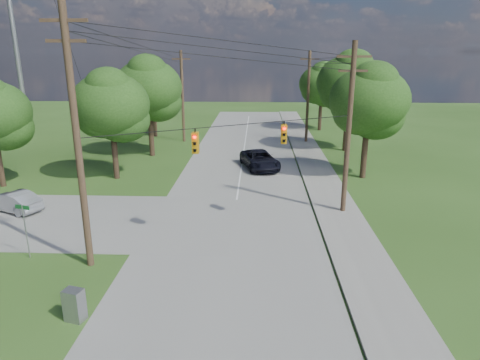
{
  "coord_description": "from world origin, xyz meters",
  "views": [
    {
      "loc": [
        3.36,
        -17.88,
        9.87
      ],
      "look_at": [
        2.43,
        5.0,
        2.98
      ],
      "focal_mm": 32.0,
      "sensor_mm": 36.0,
      "label": 1
    }
  ],
  "objects_px": {
    "car_main_north": "(260,160)",
    "pole_ne": "(349,128)",
    "pole_north_w": "(182,96)",
    "car_cross_silver": "(13,201)",
    "pole_north_e": "(308,97)",
    "control_cabinet": "(74,305)",
    "pole_sw": "(77,138)"
  },
  "relations": [
    {
      "from": "control_cabinet",
      "to": "pole_north_w",
      "type": "bearing_deg",
      "value": 108.06
    },
    {
      "from": "pole_north_w",
      "to": "car_main_north",
      "type": "bearing_deg",
      "value": -53.18
    },
    {
      "from": "control_cabinet",
      "to": "car_cross_silver",
      "type": "bearing_deg",
      "value": 143.11
    },
    {
      "from": "car_cross_silver",
      "to": "car_main_north",
      "type": "bearing_deg",
      "value": 149.88
    },
    {
      "from": "pole_ne",
      "to": "car_main_north",
      "type": "bearing_deg",
      "value": 116.73
    },
    {
      "from": "car_cross_silver",
      "to": "car_main_north",
      "type": "height_order",
      "value": "car_main_north"
    },
    {
      "from": "pole_north_w",
      "to": "pole_sw",
      "type": "bearing_deg",
      "value": -89.23
    },
    {
      "from": "car_cross_silver",
      "to": "control_cabinet",
      "type": "relative_size",
      "value": 3.11
    },
    {
      "from": "pole_north_e",
      "to": "control_cabinet",
      "type": "xyz_separation_m",
      "value": [
        -12.4,
        -34.0,
        -4.48
      ]
    },
    {
      "from": "pole_north_w",
      "to": "control_cabinet",
      "type": "distance_m",
      "value": 34.33
    },
    {
      "from": "pole_sw",
      "to": "car_main_north",
      "type": "height_order",
      "value": "pole_sw"
    },
    {
      "from": "car_cross_silver",
      "to": "pole_north_w",
      "type": "bearing_deg",
      "value": -172.97
    },
    {
      "from": "pole_north_w",
      "to": "car_cross_silver",
      "type": "distance_m",
      "value": 24.22
    },
    {
      "from": "car_main_north",
      "to": "pole_ne",
      "type": "bearing_deg",
      "value": -79.2
    },
    {
      "from": "pole_ne",
      "to": "car_main_north",
      "type": "distance_m",
      "value": 12.63
    },
    {
      "from": "pole_ne",
      "to": "car_main_north",
      "type": "relative_size",
      "value": 1.9
    },
    {
      "from": "pole_north_e",
      "to": "control_cabinet",
      "type": "distance_m",
      "value": 36.47
    },
    {
      "from": "pole_ne",
      "to": "control_cabinet",
      "type": "height_order",
      "value": "pole_ne"
    },
    {
      "from": "pole_sw",
      "to": "pole_ne",
      "type": "relative_size",
      "value": 1.14
    },
    {
      "from": "pole_north_e",
      "to": "car_main_north",
      "type": "distance_m",
      "value": 13.39
    },
    {
      "from": "pole_sw",
      "to": "car_cross_silver",
      "type": "height_order",
      "value": "pole_sw"
    },
    {
      "from": "pole_north_e",
      "to": "car_cross_silver",
      "type": "bearing_deg",
      "value": -132.92
    },
    {
      "from": "car_cross_silver",
      "to": "pole_north_e",
      "type": "bearing_deg",
      "value": 161.72
    },
    {
      "from": "control_cabinet",
      "to": "pole_ne",
      "type": "bearing_deg",
      "value": 59.6
    },
    {
      "from": "pole_north_e",
      "to": "pole_north_w",
      "type": "height_order",
      "value": "same"
    },
    {
      "from": "pole_sw",
      "to": "pole_north_w",
      "type": "distance_m",
      "value": 29.62
    },
    {
      "from": "pole_north_w",
      "to": "car_main_north",
      "type": "distance_m",
      "value": 15.02
    },
    {
      "from": "car_cross_silver",
      "to": "pole_sw",
      "type": "bearing_deg",
      "value": 72.36
    },
    {
      "from": "car_main_north",
      "to": "control_cabinet",
      "type": "xyz_separation_m",
      "value": [
        -7.12,
        -22.48,
        -0.15
      ]
    },
    {
      "from": "pole_sw",
      "to": "car_cross_silver",
      "type": "bearing_deg",
      "value": 137.73
    },
    {
      "from": "control_cabinet",
      "to": "car_main_north",
      "type": "bearing_deg",
      "value": 87.97
    },
    {
      "from": "pole_north_e",
      "to": "car_cross_silver",
      "type": "relative_size",
      "value": 2.49
    }
  ]
}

